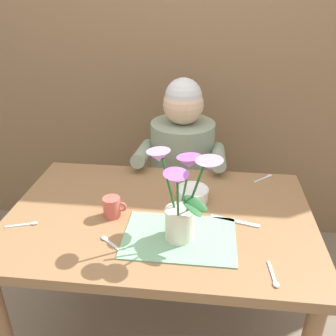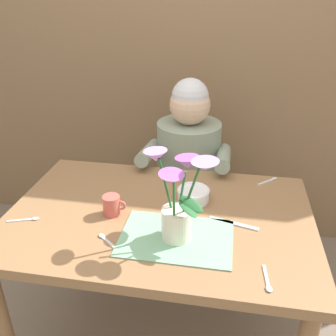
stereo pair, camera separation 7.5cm
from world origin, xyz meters
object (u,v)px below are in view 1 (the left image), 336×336
seated_person (182,180)px  ceramic_bowl (192,194)px  flower_vase (182,198)px  tea_cup (112,207)px  dinner_knife (235,221)px

seated_person → ceramic_bowl: bearing=-84.3°
flower_vase → tea_cup: flower_vase is taller
flower_vase → dinner_knife: size_ratio=1.75×
flower_vase → tea_cup: size_ratio=3.58×
dinner_knife → flower_vase: bearing=-134.9°
flower_vase → dinner_knife: (0.20, 0.12, -0.16)m
flower_vase → ceramic_bowl: (0.03, 0.26, -0.13)m
seated_person → flower_vase: 0.82m
tea_cup → ceramic_bowl: bearing=27.0°
ceramic_bowl → dinner_knife: size_ratio=0.72×
flower_vase → tea_cup: bearing=159.9°
seated_person → flower_vase: seated_person is taller
flower_vase → tea_cup: (-0.28, 0.10, -0.12)m
seated_person → tea_cup: seated_person is taller
dinner_knife → tea_cup: 0.47m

